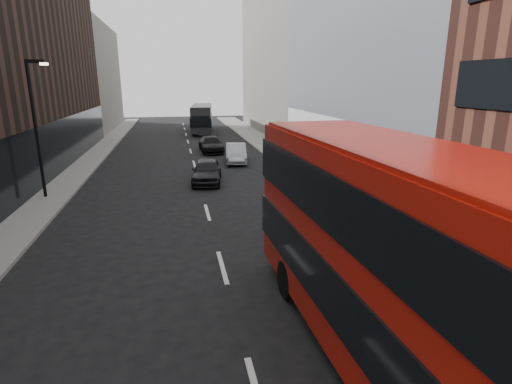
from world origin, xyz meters
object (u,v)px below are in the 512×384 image
grey_bus (202,118)px  car_b (236,153)px  car_a (207,171)px  car_c (211,144)px  street_lamp (36,120)px  red_bus (412,264)px

grey_bus → car_b: size_ratio=2.38×
car_b → car_a: bearing=-107.5°
car_a → car_c: 11.26m
street_lamp → car_a: (8.72, 2.00, -3.45)m
red_bus → car_b: 24.20m
street_lamp → car_a: bearing=12.9°
car_a → car_c: bearing=91.4°
street_lamp → car_c: size_ratio=1.50×
grey_bus → car_c: grey_bus is taller
red_bus → car_b: size_ratio=2.81×
car_c → red_bus: bearing=-89.7°
street_lamp → car_c: bearing=52.8°
street_lamp → car_a: 9.59m
car_a → car_b: bearing=73.3°
grey_bus → car_c: 14.81m
street_lamp → grey_bus: street_lamp is taller
red_bus → street_lamp: bearing=123.0°
street_lamp → grey_bus: 29.90m
street_lamp → car_c: street_lamp is taller
red_bus → car_a: 18.40m
street_lamp → red_bus: 19.68m
red_bus → grey_bus: 44.09m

